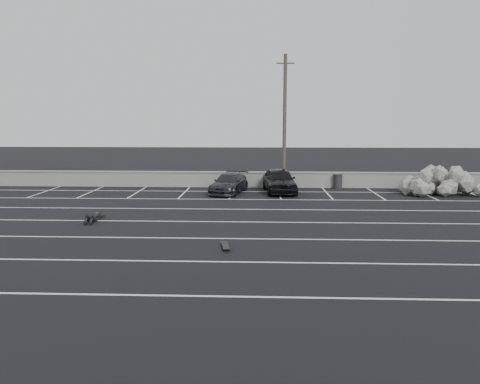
{
  "coord_description": "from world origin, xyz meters",
  "views": [
    {
      "loc": [
        -0.31,
        -17.63,
        4.58
      ],
      "look_at": [
        -1.23,
        5.37,
        1.0
      ],
      "focal_mm": 35.0,
      "sensor_mm": 36.0,
      "label": 1
    }
  ],
  "objects_px": {
    "car_right": "(229,183)",
    "trash_bin": "(338,181)",
    "person": "(94,214)",
    "skateboard": "(226,246)",
    "car_left": "(279,180)",
    "utility_pole": "(285,122)",
    "riprap_pile": "(441,187)"
  },
  "relations": [
    {
      "from": "car_right",
      "to": "trash_bin",
      "type": "distance_m",
      "value": 7.49
    },
    {
      "from": "car_left",
      "to": "trash_bin",
      "type": "bearing_deg",
      "value": 19.54
    },
    {
      "from": "car_right",
      "to": "skateboard",
      "type": "xyz_separation_m",
      "value": [
        0.68,
        -12.81,
        -0.53
      ]
    },
    {
      "from": "car_right",
      "to": "trash_bin",
      "type": "xyz_separation_m",
      "value": [
        7.16,
        2.21,
        -0.13
      ]
    },
    {
      "from": "skateboard",
      "to": "riprap_pile",
      "type": "bearing_deg",
      "value": 36.79
    },
    {
      "from": "utility_pole",
      "to": "skateboard",
      "type": "bearing_deg",
      "value": -101.0
    },
    {
      "from": "utility_pole",
      "to": "riprap_pile",
      "type": "xyz_separation_m",
      "value": [
        9.55,
        -1.88,
        -3.92
      ]
    },
    {
      "from": "car_left",
      "to": "person",
      "type": "relative_size",
      "value": 1.85
    },
    {
      "from": "car_left",
      "to": "utility_pole",
      "type": "distance_m",
      "value": 3.93
    },
    {
      "from": "car_left",
      "to": "car_right",
      "type": "bearing_deg",
      "value": -178.93
    },
    {
      "from": "car_left",
      "to": "utility_pole",
      "type": "height_order",
      "value": "utility_pole"
    },
    {
      "from": "car_right",
      "to": "utility_pole",
      "type": "xyz_separation_m",
      "value": [
        3.52,
        1.81,
        3.8
      ]
    },
    {
      "from": "trash_bin",
      "to": "person",
      "type": "distance_m",
      "value": 16.54
    },
    {
      "from": "trash_bin",
      "to": "utility_pole",
      "type": "bearing_deg",
      "value": -173.73
    },
    {
      "from": "skateboard",
      "to": "person",
      "type": "bearing_deg",
      "value": 135.03
    },
    {
      "from": "car_right",
      "to": "person",
      "type": "xyz_separation_m",
      "value": [
        -5.74,
        -8.14,
        -0.37
      ]
    },
    {
      "from": "car_left",
      "to": "person",
      "type": "bearing_deg",
      "value": -141.66
    },
    {
      "from": "trash_bin",
      "to": "car_left",
      "type": "bearing_deg",
      "value": -155.14
    },
    {
      "from": "skateboard",
      "to": "trash_bin",
      "type": "bearing_deg",
      "value": 57.66
    },
    {
      "from": "car_right",
      "to": "person",
      "type": "distance_m",
      "value": 9.97
    },
    {
      "from": "utility_pole",
      "to": "car_right",
      "type": "bearing_deg",
      "value": -152.83
    },
    {
      "from": "utility_pole",
      "to": "skateboard",
      "type": "relative_size",
      "value": 9.71
    },
    {
      "from": "car_left",
      "to": "utility_pole",
      "type": "relative_size",
      "value": 0.52
    },
    {
      "from": "car_left",
      "to": "car_right",
      "type": "distance_m",
      "value": 3.19
    },
    {
      "from": "car_right",
      "to": "utility_pole",
      "type": "bearing_deg",
      "value": 39.76
    },
    {
      "from": "trash_bin",
      "to": "riprap_pile",
      "type": "bearing_deg",
      "value": -21.12
    },
    {
      "from": "trash_bin",
      "to": "person",
      "type": "relative_size",
      "value": 0.39
    },
    {
      "from": "skateboard",
      "to": "car_right",
      "type": "bearing_deg",
      "value": 84.05
    },
    {
      "from": "utility_pole",
      "to": "riprap_pile",
      "type": "bearing_deg",
      "value": -11.15
    },
    {
      "from": "riprap_pile",
      "to": "skateboard",
      "type": "bearing_deg",
      "value": -134.22
    },
    {
      "from": "trash_bin",
      "to": "skateboard",
      "type": "distance_m",
      "value": 16.36
    },
    {
      "from": "riprap_pile",
      "to": "trash_bin",
      "type": "bearing_deg",
      "value": 158.88
    }
  ]
}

